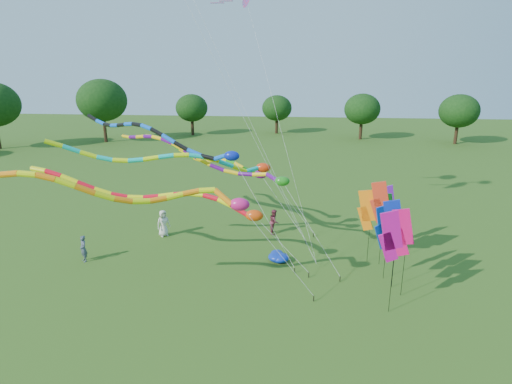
# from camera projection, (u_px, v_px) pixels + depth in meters

# --- Properties ---
(ground) EXTENTS (160.00, 160.00, 0.00)m
(ground) POSITION_uv_depth(u_px,v_px,m) (267.00, 303.00, 20.80)
(ground) COLOR #294F15
(ground) RESTS_ON ground
(tree_ring) EXTENTS (114.21, 115.06, 9.68)m
(tree_ring) POSITION_uv_depth(u_px,v_px,m) (270.00, 193.00, 20.36)
(tree_ring) COLOR #382314
(tree_ring) RESTS_ON ground
(tube_kite_red) EXTENTS (15.02, 1.17, 6.41)m
(tube_kite_red) POSITION_uv_depth(u_px,v_px,m) (172.00, 198.00, 23.29)
(tube_kite_red) COLOR black
(tube_kite_red) RESTS_ON ground
(tube_kite_orange) EXTENTS (13.53, 3.22, 7.56)m
(tube_kite_orange) POSITION_uv_depth(u_px,v_px,m) (154.00, 194.00, 18.64)
(tube_kite_orange) COLOR black
(tube_kite_orange) RESTS_ON ground
(tube_kite_purple) EXTENTS (14.18, 6.84, 7.57)m
(tube_kite_purple) POSITION_uv_depth(u_px,v_px,m) (210.00, 160.00, 25.30)
(tube_kite_purple) COLOR black
(tube_kite_purple) RESTS_ON ground
(tube_kite_blue) EXTENTS (14.19, 6.47, 8.45)m
(tube_kite_blue) POSITION_uv_depth(u_px,v_px,m) (168.00, 139.00, 25.68)
(tube_kite_blue) COLOR black
(tube_kite_blue) RESTS_ON ground
(tube_kite_cyan) EXTENTS (14.60, 5.45, 7.82)m
(tube_kite_cyan) POSITION_uv_depth(u_px,v_px,m) (188.00, 161.00, 25.09)
(tube_kite_cyan) COLOR black
(tube_kite_cyan) RESTS_ON ground
(tube_kite_green) EXTENTS (11.82, 4.91, 6.74)m
(tube_kite_green) POSITION_uv_depth(u_px,v_px,m) (217.00, 160.00, 29.53)
(tube_kite_green) COLOR black
(tube_kite_green) RESTS_ON ground
(banner_pole_violet) EXTENTS (1.14, 0.37, 4.10)m
(banner_pole_violet) POSITION_uv_depth(u_px,v_px,m) (387.00, 205.00, 26.53)
(banner_pole_violet) COLOR black
(banner_pole_violet) RESTS_ON ground
(banner_pole_red) EXTENTS (1.15, 0.32, 5.01)m
(banner_pole_red) POSITION_uv_depth(u_px,v_px,m) (380.00, 203.00, 23.98)
(banner_pole_red) COLOR black
(banner_pole_red) RESTS_ON ground
(banner_pole_orange) EXTENTS (1.10, 0.52, 4.40)m
(banner_pole_orange) POSITION_uv_depth(u_px,v_px,m) (367.00, 210.00, 24.52)
(banner_pole_orange) COLOR black
(banner_pole_orange) RESTS_ON ground
(banner_pole_magenta_a) EXTENTS (1.16, 0.22, 5.05)m
(banner_pole_magenta_a) POSITION_uv_depth(u_px,v_px,m) (390.00, 237.00, 19.05)
(banner_pole_magenta_a) COLOR black
(banner_pole_magenta_a) RESTS_ON ground
(banner_pole_magenta_b) EXTENTS (1.15, 0.35, 4.62)m
(banner_pole_magenta_b) POSITION_uv_depth(u_px,v_px,m) (402.00, 233.00, 20.68)
(banner_pole_magenta_b) COLOR black
(banner_pole_magenta_b) RESTS_ON ground
(banner_pole_green) EXTENTS (1.12, 0.47, 4.02)m
(banner_pole_green) POSITION_uv_depth(u_px,v_px,m) (386.00, 213.00, 25.15)
(banner_pole_green) COLOR black
(banner_pole_green) RESTS_ON ground
(banner_pole_blue_a) EXTENTS (1.10, 0.52, 4.27)m
(banner_pole_blue_a) POSITION_uv_depth(u_px,v_px,m) (384.00, 227.00, 22.36)
(banner_pole_blue_a) COLOR black
(banner_pole_blue_a) RESTS_ON ground
(banner_pole_blue_b) EXTENTS (1.16, 0.18, 4.81)m
(banner_pole_blue_b) POSITION_uv_depth(u_px,v_px,m) (393.00, 223.00, 21.39)
(banner_pole_blue_b) COLOR black
(banner_pole_blue_b) RESTS_ON ground
(blue_nylon_heap) EXTENTS (1.65, 1.63, 0.50)m
(blue_nylon_heap) POSITION_uv_depth(u_px,v_px,m) (283.00, 256.00, 25.46)
(blue_nylon_heap) COLOR #0D2BAA
(blue_nylon_heap) RESTS_ON ground
(person_a) EXTENTS (1.06, 1.01, 1.82)m
(person_a) POSITION_uv_depth(u_px,v_px,m) (163.00, 223.00, 28.84)
(person_a) COLOR silver
(person_a) RESTS_ON ground
(person_b) EXTENTS (0.68, 0.68, 1.60)m
(person_b) POSITION_uv_depth(u_px,v_px,m) (83.00, 249.00, 25.08)
(person_b) COLOR #434B5E
(person_b) RESTS_ON ground
(person_c) EXTENTS (0.68, 0.85, 1.71)m
(person_c) POSITION_uv_depth(u_px,v_px,m) (274.00, 222.00, 29.31)
(person_c) COLOR maroon
(person_c) RESTS_ON ground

